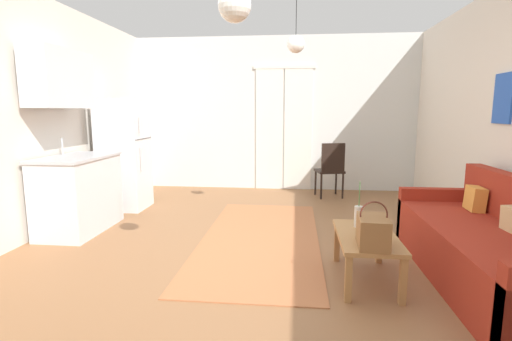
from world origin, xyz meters
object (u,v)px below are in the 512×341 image
Objects in this scene: bamboo_vase at (359,216)px; handbag at (373,231)px; refrigerator at (124,154)px; pendant_lamp_near at (235,5)px; coffee_table at (367,241)px; couch at (495,251)px; accent_chair at (331,168)px; pendant_lamp_far at (296,44)px.

bamboo_vase is 1.16× the size of handbag.
refrigerator reaches higher than bamboo_vase.
pendant_lamp_near is (-1.00, -0.24, 1.58)m from handbag.
refrigerator reaches higher than coffee_table.
couch reaches higher than coffee_table.
pendant_lamp_near is at bearing -143.56° from bamboo_vase.
couch is 2.78m from pendant_lamp_near.
bamboo_vase is 0.48m from handbag.
handbag is at bearing -163.86° from couch.
bamboo_vase is 0.56× the size of pendant_lamp_near.
refrigerator is 1.75× the size of accent_chair.
pendant_lamp_far is at bearing 139.23° from couch.
accent_chair reaches higher than bamboo_vase.
refrigerator is at bearing 5.30° from accent_chair.
coffee_table is 3.74m from refrigerator.
pendant_lamp_far is at bearing -14.80° from refrigerator.
couch is at bearing -26.79° from refrigerator.
pendant_lamp_far reaches higher than coffee_table.
pendant_lamp_far is at bearing 115.01° from bamboo_vase.
refrigerator is 3.56m from pendant_lamp_near.
coffee_table is 0.55× the size of refrigerator.
pendant_lamp_near is (-2.05, -0.54, 1.81)m from couch.
coffee_table is 3.09m from accent_chair.
bamboo_vase is at bearing 77.01° from accent_chair.
pendant_lamp_near is at bearing 61.89° from accent_chair.
pendant_lamp_near reaches higher than handbag.
accent_chair reaches higher than coffee_table.
refrigerator is (-3.05, 2.37, 0.28)m from handbag.
coffee_table is 2.13× the size of bamboo_vase.
coffee_table is 0.26m from bamboo_vase.
accent_chair is (-1.05, 3.06, 0.22)m from couch.
accent_chair is (-0.02, 3.08, 0.16)m from coffee_table.
handbag is 0.55× the size of pendant_lamp_far.
pendant_lamp_near reaches higher than bamboo_vase.
couch is 1.03m from coffee_table.
handbag is at bearing -37.79° from refrigerator.
coffee_table is 2.48× the size of handbag.
handbag is 3.87m from refrigerator.
couch is 1.11m from handbag.
accent_chair is 1.41× the size of pendant_lamp_far.
coffee_table is 2.09m from pendant_lamp_near.
pendant_lamp_far is (-0.62, 1.45, 1.83)m from coffee_table.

